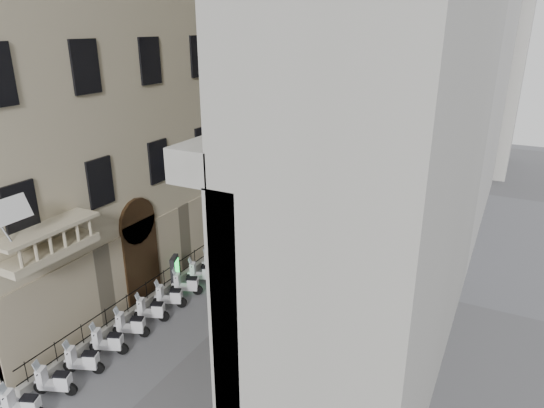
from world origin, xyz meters
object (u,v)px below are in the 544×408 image
at_px(security_tent, 281,202).
at_px(pedestrian_b, 344,204).
at_px(info_kiosk, 175,272).
at_px(pedestrian_a, 326,198).
at_px(street_lamp, 273,159).

bearing_deg(security_tent, pedestrian_b, 76.11).
xyz_separation_m(info_kiosk, pedestrian_a, (2.98, 15.23, -0.01)).
bearing_deg(security_tent, pedestrian_a, 89.10).
distance_m(info_kiosk, pedestrian_b, 15.39).
height_order(street_lamp, pedestrian_a, street_lamp).
distance_m(security_tent, pedestrian_b, 7.84).
relative_size(security_tent, pedestrian_b, 2.61).
xyz_separation_m(street_lamp, pedestrian_a, (2.71, 3.99, -3.74)).
bearing_deg(info_kiosk, street_lamp, 66.83).
bearing_deg(info_kiosk, pedestrian_b, 50.55).
xyz_separation_m(info_kiosk, pedestrian_b, (4.66, 14.66, -0.05)).
bearing_deg(street_lamp, info_kiosk, -112.96).
height_order(security_tent, street_lamp, street_lamp).
xyz_separation_m(security_tent, street_lamp, (-2.59, 3.89, 1.59)).
bearing_deg(info_kiosk, security_tent, 46.98).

